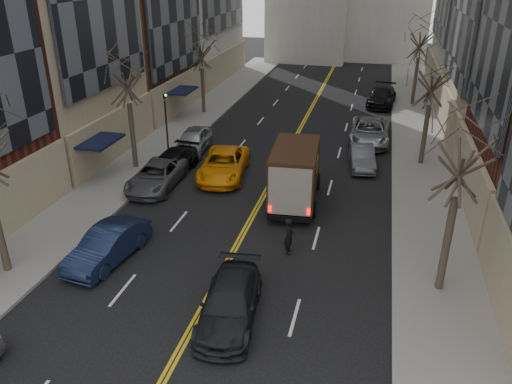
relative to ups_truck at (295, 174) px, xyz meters
The scene contains 19 objects.
sidewalk_left 14.40m from the ups_truck, 139.06° to the left, with size 4.00×66.00×0.15m, color slate.
sidewalk_right 11.93m from the ups_truck, 52.52° to the left, with size 4.00×66.00×0.15m, color slate.
tree_lf_mid 11.93m from the ups_truck, 167.37° to the left, with size 3.20×3.20×8.91m.
tree_lf_far 19.18m from the ups_truck, 124.60° to the left, with size 3.20×3.20×8.12m.
tree_rt_near 10.75m from the ups_truck, 43.45° to the right, with size 3.20×3.20×8.71m.
tree_rt_mid 11.11m from the ups_truck, 46.54° to the left, with size 3.20×3.20×8.32m.
tree_rt_far 23.98m from the ups_truck, 72.65° to the left, with size 3.20×3.20×9.11m.
traffic_signal 10.25m from the ups_truck, 154.58° to the left, with size 0.29×0.26×4.70m.
ups_truck is the anchor object (origin of this frame).
observer_sedan 10.36m from the ups_truck, 93.38° to the right, with size 2.46×5.03×1.41m.
taxi 5.49m from the ups_truck, 152.53° to the left, with size 2.59×5.62×1.56m, color orange.
pedestrian 5.36m from the ups_truck, 82.98° to the right, with size 0.63×0.42×1.73m, color black.
parked_lf_b 10.41m from the ups_truck, 131.78° to the right, with size 1.60×4.59×1.51m, color #111B36.
parked_lf_c 8.17m from the ups_truck, behind, with size 2.37×5.13×1.43m, color #505258.
parked_lf_d 8.34m from the ups_truck, 165.13° to the left, with size 1.96×4.82×1.40m, color black.
parked_lf_e 10.17m from the ups_truck, 143.15° to the left, with size 1.92×4.76×1.62m, color #A2A5A9.
parked_rt_a 6.96m from the ups_truck, 61.47° to the left, with size 1.43×4.11×1.36m, color #505259.
parked_rt_b 11.68m from the ups_truck, 72.36° to the left, with size 2.71×5.88×1.63m, color #9DA1A5.
parked_rt_c 22.26m from the ups_truck, 79.01° to the left, with size 2.28×5.60×1.63m, color black.
Camera 1 is at (5.65, -6.73, 12.00)m, focal length 35.00 mm.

